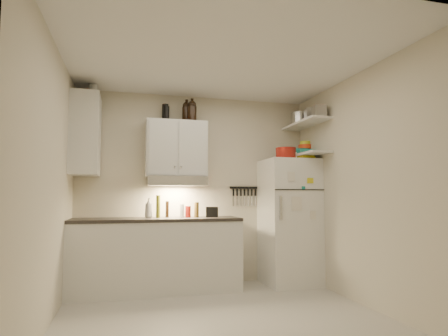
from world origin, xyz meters
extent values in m
cube|color=beige|center=(0.00, 0.00, -0.01)|extent=(3.20, 3.00, 0.02)
cube|color=silver|center=(0.00, 0.00, 2.61)|extent=(3.20, 3.00, 0.02)
cube|color=beige|center=(0.00, 1.51, 1.30)|extent=(3.20, 0.02, 2.60)
cube|color=beige|center=(-1.61, 0.00, 1.30)|extent=(0.02, 3.00, 2.60)
cube|color=beige|center=(1.61, 0.00, 1.30)|extent=(0.02, 3.00, 2.60)
cube|color=silver|center=(-0.55, 1.20, 0.44)|extent=(2.10, 0.60, 0.88)
cube|color=#2C2825|center=(-0.55, 1.20, 0.90)|extent=(2.10, 0.62, 0.04)
cube|color=silver|center=(-0.30, 1.33, 1.83)|extent=(0.80, 0.33, 0.75)
cube|color=silver|center=(-1.44, 1.20, 1.95)|extent=(0.33, 0.55, 1.00)
cube|color=silver|center=(-0.30, 1.27, 1.39)|extent=(0.76, 0.46, 0.12)
cube|color=white|center=(1.25, 1.16, 0.85)|extent=(0.70, 0.68, 1.70)
cube|color=silver|center=(1.45, 1.02, 2.20)|extent=(0.30, 0.95, 0.03)
cube|color=silver|center=(1.45, 1.02, 1.76)|extent=(0.30, 0.95, 0.03)
cube|color=black|center=(0.70, 1.49, 1.32)|extent=(0.42, 0.02, 0.03)
cylinder|color=maroon|center=(1.18, 1.09, 1.78)|extent=(0.34, 0.34, 0.16)
cube|color=yellow|center=(1.42, 1.01, 1.74)|extent=(0.21, 0.25, 0.08)
cylinder|color=silver|center=(1.29, 1.03, 1.75)|extent=(0.07, 0.07, 0.10)
cylinder|color=silver|center=(1.49, 1.26, 2.31)|extent=(0.33, 0.33, 0.19)
cube|color=#AAAAAD|center=(1.52, 0.96, 2.31)|extent=(0.22, 0.20, 0.18)
cube|color=#AAAAAD|center=(1.47, 0.68, 2.29)|extent=(0.18, 0.18, 0.16)
cylinder|color=#17827C|center=(1.51, 1.27, 1.83)|extent=(0.25, 0.25, 0.10)
cylinder|color=#F54217|center=(1.56, 1.25, 1.91)|extent=(0.20, 0.20, 0.06)
cylinder|color=yellow|center=(1.56, 1.25, 1.96)|extent=(0.16, 0.16, 0.05)
cylinder|color=#17827C|center=(1.48, 1.01, 1.80)|extent=(0.29, 0.29, 0.06)
cylinder|color=black|center=(-0.43, 1.37, 2.30)|extent=(0.09, 0.09, 0.21)
cylinder|color=black|center=(-0.44, 1.41, 2.32)|extent=(0.11, 0.11, 0.25)
cylinder|color=silver|center=(-1.36, 1.22, 2.52)|extent=(0.12, 0.12, 0.14)
imported|color=silver|center=(-0.65, 1.24, 1.06)|extent=(0.12, 0.12, 0.28)
cylinder|color=brown|center=(-0.04, 1.21, 1.02)|extent=(0.08, 0.08, 0.20)
cylinder|color=#646719|center=(-0.54, 1.21, 1.06)|extent=(0.07, 0.07, 0.29)
cylinder|color=black|center=(-0.41, 1.29, 1.03)|extent=(0.06, 0.06, 0.21)
cylinder|color=silver|center=(-0.23, 1.23, 1.01)|extent=(0.06, 0.06, 0.17)
cylinder|color=maroon|center=(-0.15, 1.24, 0.99)|extent=(0.09, 0.09, 0.15)
cube|color=black|center=(0.16, 1.20, 0.99)|extent=(0.18, 0.14, 0.14)
camera|label=1|loc=(-0.94, -3.64, 1.18)|focal=30.00mm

